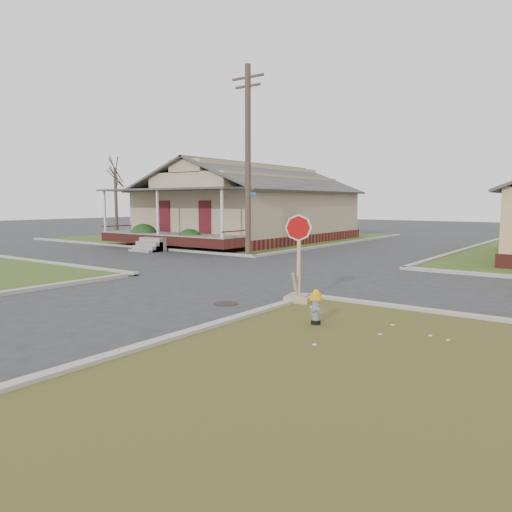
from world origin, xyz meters
The scene contains 11 objects.
ground centered at (0.00, 0.00, 0.00)m, with size 120.00×120.00×0.00m, color #2A2B2D.
verge_far_left centered at (-13.00, 18.00, 0.03)m, with size 19.00×19.00×0.05m, color #344D1B.
curbs centered at (0.00, 5.00, 0.00)m, with size 80.00×40.00×0.12m, color #A39C93, non-canonical shape.
manhole centered at (2.20, -0.50, 0.01)m, with size 0.64×0.64×0.01m, color black.
corner_house centered at (-10.00, 16.68, 2.28)m, with size 10.10×15.50×5.30m.
utility_pole centered at (-4.20, 8.90, 4.66)m, with size 1.80×0.28×9.00m.
tree_far_left centered at (-18.00, 12.00, 2.50)m, with size 0.22×0.22×4.90m, color #3A2B22.
fire_hydrant centered at (5.23, -1.19, 0.46)m, with size 0.28×0.28×0.74m.
stop_sign centered at (3.68, 0.64, 0.54)m, with size 0.64×0.62×2.25m.
hedge_left centered at (-12.01, 9.18, 0.67)m, with size 1.61×1.32×1.23m, color #143814.
hedge_right centered at (-8.41, 9.26, 0.61)m, with size 1.46×1.19×1.11m, color #143814.
Camera 1 is at (10.29, -10.24, 2.62)m, focal length 35.00 mm.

